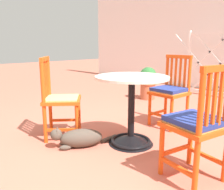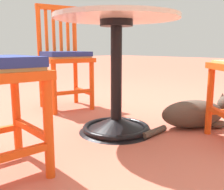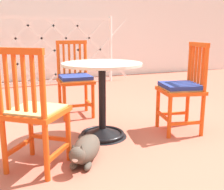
% 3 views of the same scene
% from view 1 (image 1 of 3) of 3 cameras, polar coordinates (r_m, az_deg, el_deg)
% --- Properties ---
extents(ground_plane, '(24.00, 24.00, 0.00)m').
position_cam_1_polar(ground_plane, '(2.42, 2.69, -13.54)').
color(ground_plane, '#BC604C').
extents(cafe_table, '(0.76, 0.76, 0.73)m').
position_cam_1_polar(cafe_table, '(2.53, 4.60, -5.49)').
color(cafe_table, black).
rests_on(cafe_table, ground_plane).
extents(orange_chair_at_corner, '(0.47, 0.47, 0.91)m').
position_cam_1_polar(orange_chair_at_corner, '(1.93, 19.72, -6.80)').
color(orange_chair_at_corner, '#E04C14').
rests_on(orange_chair_at_corner, ground_plane).
extents(orange_chair_near_fence, '(0.42, 0.42, 0.91)m').
position_cam_1_polar(orange_chair_near_fence, '(3.15, 13.74, 0.74)').
color(orange_chair_near_fence, '#E04C14').
rests_on(orange_chair_near_fence, ground_plane).
extents(orange_chair_by_planter, '(0.56, 0.56, 0.91)m').
position_cam_1_polar(orange_chair_by_planter, '(2.74, -12.42, -1.15)').
color(orange_chair_by_planter, '#E04C14').
rests_on(orange_chair_by_planter, ground_plane).
extents(tabby_cat, '(0.40, 0.71, 0.23)m').
position_cam_1_polar(tabby_cat, '(2.53, -8.23, -10.18)').
color(tabby_cat, '#4C4238').
rests_on(tabby_cat, ground_plane).
extents(terracotta_planter, '(0.32, 0.32, 0.62)m').
position_cam_1_polar(terracotta_planter, '(4.64, 8.58, 3.02)').
color(terracotta_planter, '#B25B3D').
rests_on(terracotta_planter, ground_plane).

